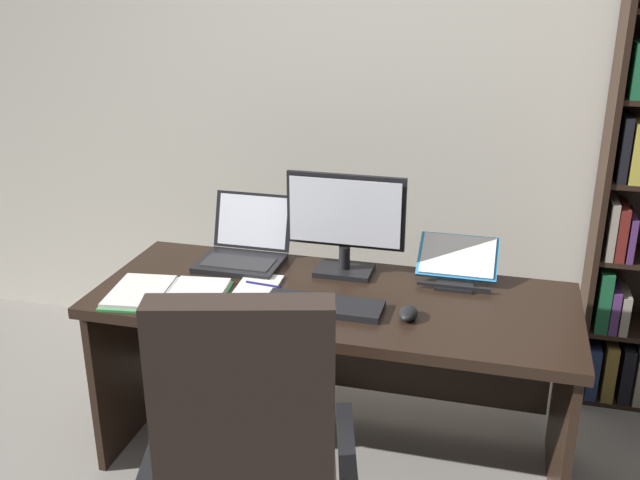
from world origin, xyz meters
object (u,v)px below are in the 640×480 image
(desk, at_px, (337,332))
(open_binder, at_px, (167,294))
(reading_stand_with_book, at_px, (457,261))
(pen, at_px, (263,284))
(laptop, at_px, (244,249))
(notepad, at_px, (258,286))
(office_chair, at_px, (250,480))
(monitor, at_px, (345,225))
(keyboard, at_px, (323,306))
(computer_mouse, at_px, (408,313))

(desk, bearing_deg, open_binder, -157.46)
(reading_stand_with_book, distance_m, pen, 0.75)
(laptop, xyz_separation_m, notepad, (0.14, -0.23, -0.05))
(notepad, relative_size, pen, 1.50)
(office_chair, relative_size, monitor, 2.33)
(laptop, xyz_separation_m, reading_stand_with_book, (0.85, 0.04, 0.02))
(laptop, bearing_deg, notepad, -59.13)
(pen, bearing_deg, keyboard, -23.34)
(reading_stand_with_book, distance_m, notepad, 0.77)
(keyboard, xyz_separation_m, open_binder, (-0.57, -0.05, -0.00))
(monitor, distance_m, pen, 0.39)
(desk, distance_m, open_binder, 0.66)
(pen, bearing_deg, computer_mouse, -11.39)
(laptop, distance_m, notepad, 0.27)
(laptop, bearing_deg, desk, -19.65)
(laptop, bearing_deg, open_binder, -111.26)
(office_chair, relative_size, open_binder, 2.35)
(notepad, bearing_deg, reading_stand_with_book, 20.61)
(monitor, distance_m, keyboard, 0.38)
(pen, bearing_deg, notepad, 180.00)
(computer_mouse, relative_size, reading_stand_with_book, 0.34)
(pen, bearing_deg, open_binder, -152.33)
(pen, bearing_deg, desk, 16.12)
(monitor, bearing_deg, laptop, 178.70)
(computer_mouse, distance_m, pen, 0.57)
(keyboard, relative_size, reading_stand_with_book, 1.39)
(desk, distance_m, computer_mouse, 0.41)
(reading_stand_with_book, height_order, pen, reading_stand_with_book)
(open_binder, bearing_deg, reading_stand_with_book, 15.54)
(office_chair, relative_size, pen, 7.70)
(reading_stand_with_book, bearing_deg, computer_mouse, -108.93)
(desk, height_order, office_chair, office_chair)
(computer_mouse, bearing_deg, keyboard, 180.00)
(laptop, height_order, keyboard, laptop)
(monitor, distance_m, open_binder, 0.72)
(pen, bearing_deg, office_chair, -74.33)
(keyboard, bearing_deg, open_binder, -175.02)
(computer_mouse, bearing_deg, office_chair, -119.46)
(office_chair, height_order, notepad, office_chair)
(desk, height_order, notepad, notepad)
(keyboard, bearing_deg, laptop, 140.71)
(notepad, bearing_deg, computer_mouse, -11.01)
(office_chair, distance_m, computer_mouse, 0.77)
(reading_stand_with_book, bearing_deg, open_binder, -156.76)
(keyboard, bearing_deg, pen, 156.66)
(laptop, height_order, pen, laptop)
(keyboard, bearing_deg, reading_stand_with_book, 41.54)
(monitor, relative_size, open_binder, 1.01)
(reading_stand_with_book, relative_size, notepad, 1.44)
(computer_mouse, bearing_deg, desk, 146.81)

